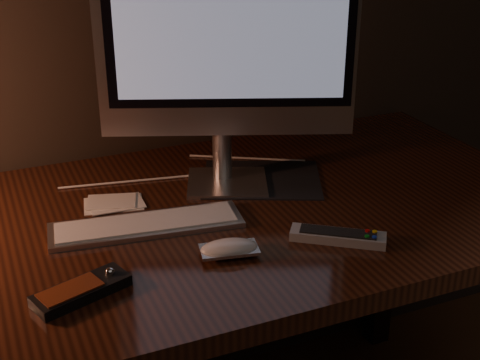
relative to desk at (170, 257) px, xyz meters
name	(u,v)px	position (x,y,z in m)	size (l,w,h in m)	color
desk	(170,257)	(0.00, 0.00, 0.00)	(1.60, 0.75, 0.75)	#3A190D
monitor	(227,36)	(0.15, 0.03, 0.46)	(0.50, 0.22, 0.55)	silver
keyboard	(146,225)	(-0.07, -0.09, 0.14)	(0.37, 0.10, 0.01)	silver
mousepad	(262,179)	(0.23, 0.03, 0.13)	(0.26, 0.21, 0.00)	black
mouse	(229,250)	(0.04, -0.24, 0.14)	(0.10, 0.05, 0.02)	white
media_remote	(81,290)	(-0.23, -0.27, 0.14)	(0.17, 0.11, 0.03)	black
tv_remote	(338,236)	(0.24, -0.27, 0.14)	(0.17, 0.14, 0.02)	#9C9FA2
papers	(113,203)	(-0.10, 0.04, 0.13)	(0.12, 0.08, 0.01)	white
cable	(191,171)	(0.10, 0.13, 0.13)	(0.00, 0.00, 0.57)	white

